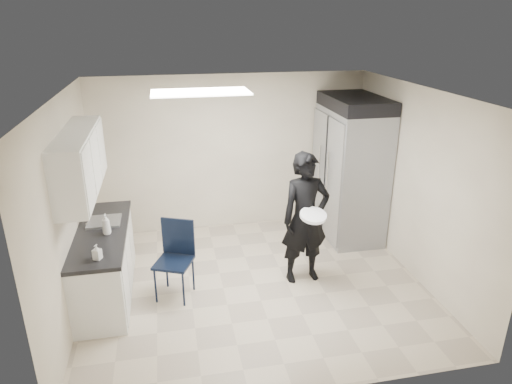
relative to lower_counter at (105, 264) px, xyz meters
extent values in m
plane|color=#BBAB93|center=(1.95, -0.20, -0.43)|extent=(4.50, 4.50, 0.00)
plane|color=silver|center=(1.95, -0.20, 2.17)|extent=(4.50, 4.50, 0.00)
plane|color=beige|center=(1.95, 1.80, 0.87)|extent=(4.50, 0.00, 4.50)
plane|color=beige|center=(-0.30, -0.20, 0.87)|extent=(0.00, 4.00, 4.00)
plane|color=beige|center=(4.20, -0.20, 0.87)|extent=(0.00, 4.00, 4.00)
cube|color=white|center=(1.35, 0.20, 2.14)|extent=(1.20, 0.60, 0.02)
cube|color=silver|center=(0.00, 0.00, 0.00)|extent=(0.60, 1.90, 0.86)
cube|color=black|center=(0.00, 0.00, 0.46)|extent=(0.64, 1.95, 0.05)
cube|color=gray|center=(0.02, 0.25, 0.44)|extent=(0.42, 0.40, 0.14)
cylinder|color=silver|center=(-0.18, 0.25, 0.59)|extent=(0.02, 0.02, 0.24)
cube|color=silver|center=(-0.13, 0.00, 1.40)|extent=(0.35, 1.80, 0.75)
cube|color=black|center=(-0.19, 1.15, 1.19)|extent=(0.22, 0.30, 0.35)
cube|color=yellow|center=(-0.29, -0.10, 0.79)|extent=(0.00, 0.12, 0.07)
cube|color=yellow|center=(-0.29, 0.10, 0.75)|extent=(0.00, 0.12, 0.07)
cube|color=gray|center=(3.78, 1.07, 0.62)|extent=(0.80, 1.35, 2.10)
cube|color=black|center=(3.78, 1.07, 1.77)|extent=(0.80, 1.35, 0.20)
cube|color=black|center=(0.88, -0.25, 0.07)|extent=(0.58, 0.58, 0.99)
imported|color=black|center=(2.65, -0.16, 0.48)|extent=(0.71, 0.50, 1.82)
cylinder|color=white|center=(2.67, -0.41, 0.63)|extent=(0.37, 0.37, 0.04)
imported|color=silver|center=(0.09, -0.11, 0.61)|extent=(0.11, 0.11, 0.27)
imported|color=#B9BAC6|center=(0.05, -0.74, 0.57)|extent=(0.11, 0.11, 0.18)
camera|label=1|loc=(0.89, -5.47, 3.01)|focal=32.00mm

